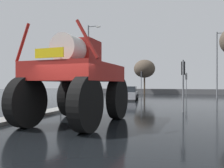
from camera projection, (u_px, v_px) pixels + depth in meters
ground_plane at (144, 100)px, 24.40m from camera, size 120.00×120.00×0.00m
median_island at (29, 116)px, 11.88m from camera, size 1.18×8.72×0.15m
oversize_sprayer at (77, 79)px, 10.18m from camera, size 3.72×5.72×4.21m
sedan_ahead at (129, 94)px, 25.01m from camera, size 2.31×4.29×1.52m
traffic_signal_near_left at (62, 73)px, 16.84m from camera, size 0.24×0.54×3.61m
traffic_signal_near_right at (183, 74)px, 14.15m from camera, size 0.24×0.54×3.30m
traffic_signal_far_left at (186, 79)px, 30.87m from camera, size 0.24×0.55×3.35m
traffic_signal_far_right at (141, 78)px, 32.80m from camera, size 0.24×0.55×3.70m
streetlight_far_left at (89, 58)px, 27.74m from camera, size 1.68×0.24×9.12m
streetlight_far_right at (218, 61)px, 28.22m from camera, size 2.32×0.24×8.41m
bare_tree_left at (70, 61)px, 28.16m from camera, size 3.17×3.17×6.12m
bare_tree_far_center at (144, 69)px, 39.92m from camera, size 3.80×3.80×6.17m
roadside_barrier at (160, 91)px, 40.63m from camera, size 26.46×0.24×0.90m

